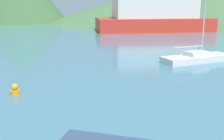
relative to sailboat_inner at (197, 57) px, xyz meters
The scene contains 5 objects.
sailboat_inner is the anchor object (origin of this frame).
ferry_distant 29.22m from the sailboat_inner, 94.10° to the left, with size 23.33×13.16×8.56m.
buoy_marker 16.96m from the sailboat_inner, 141.02° to the right, with size 0.58×0.58×0.66m.
hill_east 56.63m from the sailboat_inner, 93.85° to the left, with size 53.47×53.47×8.48m.
hill_far_east 49.68m from the sailboat_inner, 71.21° to the left, with size 39.11×39.11×9.97m.
Camera 1 is at (1.94, -3.61, 5.50)m, focal length 45.00 mm.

